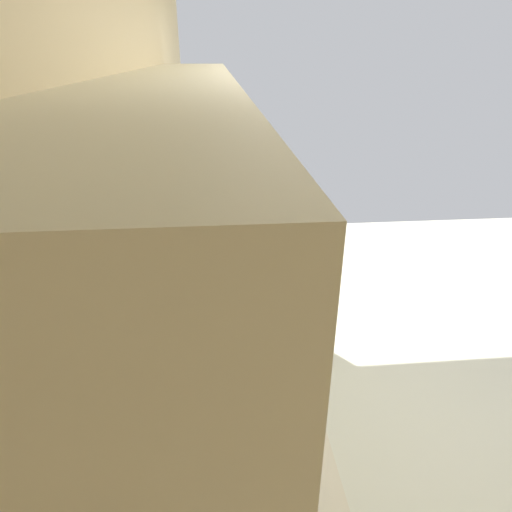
{
  "coord_description": "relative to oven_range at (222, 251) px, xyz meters",
  "views": [
    {
      "loc": [
        -1.85,
        1.3,
        2.15
      ],
      "look_at": [
        -0.21,
        1.15,
        1.35
      ],
      "focal_mm": 29.53,
      "sensor_mm": 36.0,
      "label": 1
    }
  ],
  "objects": [
    {
      "name": "counter_run",
      "position": [
        -2.12,
        -0.01,
        -0.02
      ],
      "size": [
        3.59,
        0.66,
        0.93
      ],
      "color": "beige",
      "rests_on": "ground_plane"
    },
    {
      "name": "oven_range",
      "position": [
        0.0,
        0.0,
        0.0
      ],
      "size": [
        0.65,
        0.62,
        1.11
      ],
      "color": "black",
      "rests_on": "ground_plane"
    },
    {
      "name": "bowl",
      "position": [
        -2.76,
        -0.11,
        0.48
      ],
      "size": [
        0.14,
        0.14,
        0.06
      ],
      "color": "#4C8CBF",
      "rests_on": "counter_run"
    },
    {
      "name": "wall_back",
      "position": [
        -1.72,
        0.36,
        0.86
      ],
      "size": [
        4.51,
        0.12,
        2.68
      ],
      "primitive_type": "cube",
      "color": "beige",
      "rests_on": "ground_plane"
    },
    {
      "name": "microwave",
      "position": [
        -1.66,
        0.0,
        0.6
      ],
      "size": [
        0.44,
        0.38,
        0.3
      ],
      "color": "#B7BABF",
      "rests_on": "counter_run"
    },
    {
      "name": "upper_cabinets",
      "position": [
        -2.12,
        0.13,
        1.3
      ],
      "size": [
        2.62,
        0.35,
        0.63
      ],
      "color": "beige"
    },
    {
      "name": "ground_plane",
      "position": [
        -1.72,
        -1.29,
        -0.48
      ],
      "size": [
        7.02,
        7.02,
        0.0
      ],
      "primitive_type": "plane",
      "color": "beige"
    },
    {
      "name": "kettle",
      "position": [
        -1.12,
        -0.11,
        0.53
      ],
      "size": [
        0.18,
        0.13,
        0.19
      ],
      "color": "red",
      "rests_on": "counter_run"
    }
  ]
}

